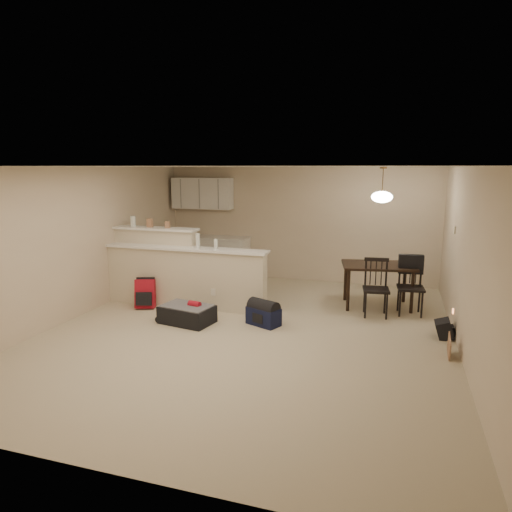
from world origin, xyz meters
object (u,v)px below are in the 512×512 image
at_px(red_backpack, 145,294).
at_px(suitcase, 187,314).
at_px(dining_chair_far, 411,286).
at_px(black_daypack, 444,329).
at_px(dining_table, 378,269).
at_px(navy_duffel, 264,316).
at_px(pendant_lamp, 382,196).
at_px(dining_chair_near, 376,288).

bearing_deg(red_backpack, suitcase, -45.12).
relative_size(dining_chair_far, black_daypack, 3.30).
relative_size(dining_table, black_daypack, 4.59).
bearing_deg(red_backpack, navy_duffel, -25.47).
distance_m(pendant_lamp, navy_duffel, 2.95).
height_order(navy_duffel, black_daypack, navy_duffel).
bearing_deg(black_daypack, dining_table, 38.48).
height_order(dining_chair_near, red_backpack, dining_chair_near).
height_order(suitcase, red_backpack, red_backpack).
distance_m(dining_table, suitcase, 3.47).
bearing_deg(suitcase, black_daypack, 17.80).
distance_m(dining_table, dining_chair_far, 0.67).
relative_size(pendant_lamp, red_backpack, 1.20).
bearing_deg(suitcase, dining_chair_far, 33.99).
relative_size(pendant_lamp, navy_duffel, 1.18).
distance_m(dining_chair_far, red_backpack, 4.65).
xyz_separation_m(pendant_lamp, black_daypack, (1.03, -1.31, -1.86)).
xyz_separation_m(dining_chair_near, dining_chair_far, (0.56, 0.26, 0.01)).
height_order(dining_table, suitcase, dining_table).
height_order(suitcase, black_daypack, suitcase).
height_order(pendant_lamp, dining_chair_far, pendant_lamp).
bearing_deg(black_daypack, suitcase, 97.74).
relative_size(red_backpack, navy_duffel, 0.98).
distance_m(dining_table, navy_duffel, 2.36).
bearing_deg(suitcase, navy_duffel, 22.73).
bearing_deg(suitcase, dining_table, 42.52).
height_order(dining_chair_far, suitcase, dining_chair_far).
distance_m(suitcase, red_backpack, 1.20).
xyz_separation_m(red_backpack, black_daypack, (5.01, 0.00, -0.12)).
bearing_deg(black_daypack, dining_chair_far, 25.43).
xyz_separation_m(dining_table, navy_duffel, (-1.68, -1.56, -0.54)).
bearing_deg(navy_duffel, pendant_lamp, 66.33).
xyz_separation_m(dining_chair_near, black_daypack, (1.03, -0.75, -0.36)).
bearing_deg(red_backpack, dining_table, -0.92).
xyz_separation_m(pendant_lamp, red_backpack, (-3.97, -1.31, -1.73)).
relative_size(dining_table, dining_chair_near, 1.41).
bearing_deg(black_daypack, red_backpack, 90.20).
height_order(dining_table, dining_chair_far, dining_chair_far).
bearing_deg(dining_chair_far, dining_chair_near, -160.84).
relative_size(suitcase, red_backpack, 1.60).
distance_m(dining_chair_near, suitcase, 3.19).
xyz_separation_m(dining_chair_far, navy_duffel, (-2.25, -1.25, -0.35)).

